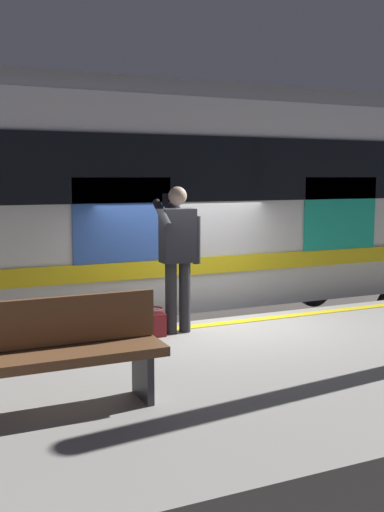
{
  "coord_description": "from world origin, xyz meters",
  "views": [
    {
      "loc": [
        3.33,
        7.02,
        2.87
      ],
      "look_at": [
        0.26,
        0.3,
        1.89
      ],
      "focal_mm": 42.43,
      "sensor_mm": 36.0,
      "label": 1
    }
  ],
  "objects_px": {
    "train_carriage": "(197,196)",
    "passenger": "(178,247)",
    "bench": "(63,349)",
    "handbag": "(151,324)"
  },
  "relations": [
    {
      "from": "train_carriage",
      "to": "handbag",
      "type": "relative_size",
      "value": 29.49
    },
    {
      "from": "passenger",
      "to": "bench",
      "type": "relative_size",
      "value": 1.07
    },
    {
      "from": "bench",
      "to": "passenger",
      "type": "bearing_deg",
      "value": -134.25
    },
    {
      "from": "train_carriage",
      "to": "passenger",
      "type": "height_order",
      "value": "train_carriage"
    },
    {
      "from": "handbag",
      "to": "bench",
      "type": "relative_size",
      "value": 0.21
    },
    {
      "from": "train_carriage",
      "to": "bench",
      "type": "relative_size",
      "value": 6.17
    },
    {
      "from": "passenger",
      "to": "handbag",
      "type": "height_order",
      "value": "passenger"
    },
    {
      "from": "train_carriage",
      "to": "passenger",
      "type": "relative_size",
      "value": 5.74
    },
    {
      "from": "passenger",
      "to": "handbag",
      "type": "bearing_deg",
      "value": 9.97
    },
    {
      "from": "train_carriage",
      "to": "passenger",
      "type": "distance_m",
      "value": 2.93
    }
  ]
}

